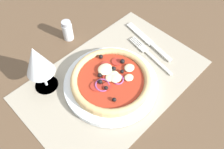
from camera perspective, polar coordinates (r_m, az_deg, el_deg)
The scene contains 8 objects.
ground_plane at distance 65.92cm, azimuth 0.38°, elevation -1.80°, with size 190.00×140.00×2.40cm, color brown.
placemat at distance 64.77cm, azimuth 0.38°, elevation -1.10°, with size 50.27×32.54×0.40cm, color #A39984.
plate at distance 62.78cm, azimuth -0.28°, elevation -2.20°, with size 25.50×25.50×1.47cm, color white.
pizza at distance 61.31cm, azimuth -0.28°, elevation -1.17°, with size 21.49×21.49×2.64cm.
fork at distance 71.09cm, azimuth 8.94°, elevation 5.23°, with size 4.30×18.02×0.44cm.
knife at distance 74.68cm, azimuth 8.86°, elevation 8.25°, with size 4.87×20.00×0.62cm.
wine_glass at distance 58.44cm, azimuth -17.99°, elevation 3.08°, with size 7.20×7.20×14.90cm.
pepper_shaker at distance 74.65cm, azimuth -10.93°, elevation 10.63°, with size 3.20×3.20×6.70cm.
Camera 1 is at (-26.74, -26.25, 53.03)cm, focal length 37.01 mm.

